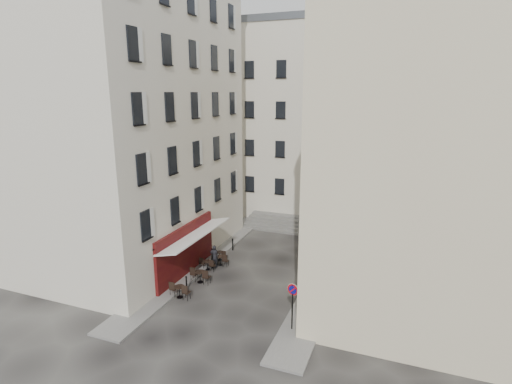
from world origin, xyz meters
The scene contains 18 objects.
ground centered at (0.00, 0.00, 0.00)m, with size 90.00×90.00×0.00m, color black.
sidewalk_left centered at (-4.50, 4.00, 0.06)m, with size 2.00×22.00×0.12m, color slate.
sidewalk_right centered at (4.50, 3.00, 0.06)m, with size 2.00×18.00×0.12m, color slate.
building_left centered at (-10.50, 3.00, 10.31)m, with size 12.20×16.20×20.60m.
building_right centered at (10.50, 3.50, 9.31)m, with size 12.20×14.20×18.60m.
building_back centered at (-1.00, 19.00, 9.31)m, with size 18.20×10.20×18.60m.
cafe_storefront centered at (-4.32, 1.00, 1.88)m, with size 1.74×7.30×3.50m.
stone_steps centered at (0.00, 12.57, 0.40)m, with size 9.00×3.15×0.80m.
bollard_near centered at (-3.25, -1.00, 0.53)m, with size 0.12×0.12×0.98m.
bollard_mid centered at (-3.25, 2.50, 0.53)m, with size 0.12×0.12×0.98m.
bollard_far centered at (-3.25, 6.00, 0.53)m, with size 0.12×0.12×0.98m.
no_parking_sign centered at (4.09, -2.85, 1.88)m, with size 0.59×0.20×2.65m.
bistro_table_a centered at (-3.14, -1.95, 0.48)m, with size 1.34×0.63×0.94m.
bistro_table_b centered at (-2.95, 0.24, 0.50)m, with size 1.39×0.65×0.98m.
bistro_table_c centered at (-3.43, 2.12, 0.42)m, with size 1.17×0.55×0.82m.
bistro_table_d centered at (-2.92, 3.13, 0.45)m, with size 1.25×0.58×0.88m.
bistro_table_e centered at (-3.36, 3.92, 0.42)m, with size 1.17×0.55×0.82m.
pedestrian centered at (-3.20, 2.75, 0.81)m, with size 0.59×0.39×1.61m, color black.
Camera 1 is at (8.94, -20.64, 12.04)m, focal length 28.00 mm.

